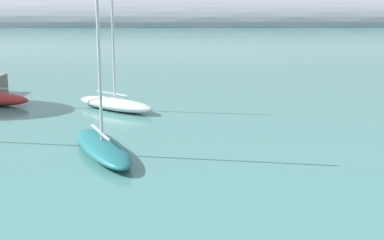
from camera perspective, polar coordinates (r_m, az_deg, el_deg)
name	(u,v)px	position (r m, az deg, el deg)	size (l,w,h in m)	color
distant_ridge	(122,23)	(198.11, -7.50, 10.27)	(381.26, 68.84, 25.94)	#999EA8
sailboat_teal_near_shore	(101,146)	(28.98, -9.79, -2.79)	(5.26, 8.50, 8.81)	#1E6B70
sailboat_white_outer_mooring	(113,103)	(40.72, -8.46, 1.79)	(7.19, 6.31, 8.36)	white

